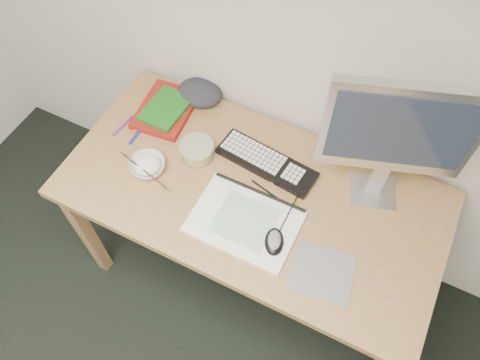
% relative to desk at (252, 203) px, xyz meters
% --- Properties ---
extents(desk, '(1.40, 0.70, 0.75)m').
position_rel_desk_xyz_m(desk, '(0.00, 0.00, 0.00)').
color(desk, '#AB834E').
rests_on(desk, ground).
extents(mousepad, '(0.23, 0.21, 0.00)m').
position_rel_desk_xyz_m(mousepad, '(0.34, -0.18, 0.08)').
color(mousepad, gray).
rests_on(mousepad, desk).
extents(sketchpad, '(0.37, 0.26, 0.01)m').
position_rel_desk_xyz_m(sketchpad, '(0.03, -0.12, 0.09)').
color(sketchpad, white).
rests_on(sketchpad, desk).
extents(keyboard, '(0.40, 0.17, 0.02)m').
position_rel_desk_xyz_m(keyboard, '(-0.00, 0.13, 0.09)').
color(keyboard, black).
rests_on(keyboard, desk).
extents(monitor, '(0.45, 0.19, 0.55)m').
position_rel_desk_xyz_m(monitor, '(0.39, 0.19, 0.42)').
color(monitor, silver).
rests_on(monitor, desk).
extents(mouse, '(0.10, 0.12, 0.04)m').
position_rel_desk_xyz_m(mouse, '(0.16, -0.15, 0.11)').
color(mouse, black).
rests_on(mouse, sketchpad).
extents(rice_bowl, '(0.15, 0.15, 0.04)m').
position_rel_desk_xyz_m(rice_bowl, '(-0.39, -0.09, 0.10)').
color(rice_bowl, white).
rests_on(rice_bowl, desk).
extents(chopsticks, '(0.25, 0.08, 0.02)m').
position_rel_desk_xyz_m(chopsticks, '(-0.38, -0.12, 0.13)').
color(chopsticks, silver).
rests_on(chopsticks, rice_bowl).
extents(fruit_tub, '(0.14, 0.14, 0.06)m').
position_rel_desk_xyz_m(fruit_tub, '(-0.26, 0.05, 0.11)').
color(fruit_tub, gold).
rests_on(fruit_tub, desk).
extents(book_red, '(0.23, 0.29, 0.03)m').
position_rel_desk_xyz_m(book_red, '(-0.48, 0.19, 0.10)').
color(book_red, maroon).
rests_on(book_red, desk).
extents(book_green, '(0.15, 0.20, 0.02)m').
position_rel_desk_xyz_m(book_green, '(-0.47, 0.18, 0.12)').
color(book_green, '#1A691B').
rests_on(book_green, book_red).
extents(cloth_lump, '(0.19, 0.17, 0.06)m').
position_rel_desk_xyz_m(cloth_lump, '(-0.39, 0.31, 0.11)').
color(cloth_lump, '#2A2B32').
rests_on(cloth_lump, desk).
extents(pencil_pink, '(0.18, 0.01, 0.01)m').
position_rel_desk_xyz_m(pencil_pink, '(0.04, 0.10, 0.09)').
color(pencil_pink, pink).
rests_on(pencil_pink, desk).
extents(pencil_tan, '(0.14, 0.09, 0.01)m').
position_rel_desk_xyz_m(pencil_tan, '(0.01, 0.09, 0.09)').
color(pencil_tan, tan).
rests_on(pencil_tan, desk).
extents(pencil_black, '(0.17, 0.05, 0.01)m').
position_rel_desk_xyz_m(pencil_black, '(0.07, 0.02, 0.09)').
color(pencil_black, black).
rests_on(pencil_black, desk).
extents(marker_blue, '(0.02, 0.14, 0.01)m').
position_rel_desk_xyz_m(marker_blue, '(-0.52, 0.05, 0.09)').
color(marker_blue, '#1F26AC').
rests_on(marker_blue, desk).
extents(marker_orange, '(0.04, 0.13, 0.01)m').
position_rel_desk_xyz_m(marker_orange, '(-0.54, 0.06, 0.09)').
color(marker_orange, orange).
rests_on(marker_orange, desk).
extents(marker_purple, '(0.02, 0.12, 0.01)m').
position_rel_desk_xyz_m(marker_purple, '(-0.60, 0.04, 0.09)').
color(marker_purple, '#762996').
rests_on(marker_purple, desk).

